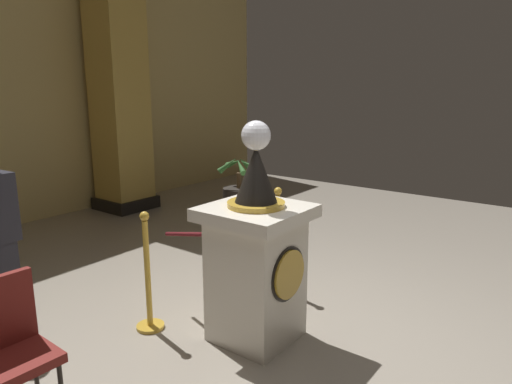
# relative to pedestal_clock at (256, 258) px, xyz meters

# --- Properties ---
(ground_plane) EXTENTS (12.11, 12.11, 0.00)m
(ground_plane) POSITION_rel_pedestal_clock_xyz_m (0.01, -0.22, -0.70)
(ground_plane) COLOR #9E9384
(pedestal_clock) EXTENTS (0.76, 0.76, 1.80)m
(pedestal_clock) POSITION_rel_pedestal_clock_xyz_m (0.00, 0.00, 0.00)
(pedestal_clock) COLOR silver
(pedestal_clock) RESTS_ON ground_plane
(stanchion_near) EXTENTS (0.24, 0.24, 1.08)m
(stanchion_near) POSITION_rel_pedestal_clock_xyz_m (0.89, 0.40, -0.32)
(stanchion_near) COLOR gold
(stanchion_near) RESTS_ON ground_plane
(stanchion_far) EXTENTS (0.24, 0.24, 1.05)m
(stanchion_far) POSITION_rel_pedestal_clock_xyz_m (-0.44, 0.82, -0.33)
(stanchion_far) COLOR gold
(stanchion_far) RESTS_ON ground_plane
(velvet_rope) EXTENTS (0.92, 0.90, 0.22)m
(velvet_rope) POSITION_rel_pedestal_clock_xyz_m (0.22, 0.61, 0.09)
(velvet_rope) COLOR #591419
(column_right) EXTENTS (0.86, 0.86, 3.98)m
(column_right) POSITION_rel_pedestal_clock_xyz_m (2.02, 4.35, 1.28)
(column_right) COLOR black
(column_right) RESTS_ON ground_plane
(potted_palm_right) EXTENTS (0.65, 0.70, 0.99)m
(potted_palm_right) POSITION_rel_pedestal_clock_xyz_m (2.89, 2.53, -0.40)
(potted_palm_right) COLOR #2D2823
(potted_palm_right) RESTS_ON ground_plane
(cafe_chair_red) EXTENTS (0.41, 0.41, 0.96)m
(cafe_chair_red) POSITION_rel_pedestal_clock_xyz_m (-1.72, 0.54, -0.13)
(cafe_chair_red) COLOR black
(cafe_chair_red) RESTS_ON ground_plane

